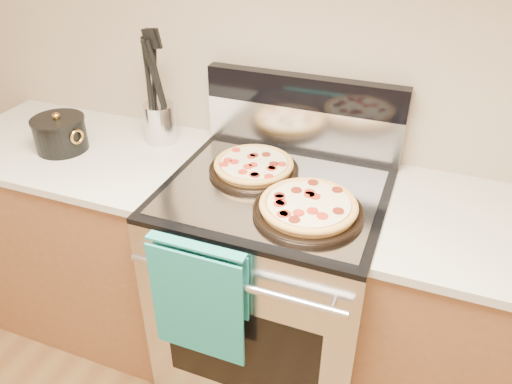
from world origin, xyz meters
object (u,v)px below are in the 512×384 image
(utensil_crock, at_px, (160,123))
(saucepan, at_px, (61,135))
(pepperoni_pizza_front, at_px, (308,208))
(range_body, at_px, (273,288))
(pepperoni_pizza_back, at_px, (254,166))

(utensil_crock, distance_m, saucepan, 0.39)
(pepperoni_pizza_front, distance_m, saucepan, 1.05)
(range_body, height_order, pepperoni_pizza_front, pepperoni_pizza_front)
(pepperoni_pizza_front, bearing_deg, range_body, 142.44)
(range_body, bearing_deg, pepperoni_pizza_back, 146.89)
(utensil_crock, xyz_separation_m, saucepan, (-0.33, -0.21, -0.02))
(range_body, distance_m, pepperoni_pizza_back, 0.51)
(pepperoni_pizza_back, distance_m, saucepan, 0.79)
(utensil_crock, relative_size, saucepan, 0.80)
(pepperoni_pizza_back, xyz_separation_m, utensil_crock, (-0.46, 0.13, 0.04))
(range_body, height_order, utensil_crock, utensil_crock)
(pepperoni_pizza_back, height_order, saucepan, saucepan)
(pepperoni_pizza_back, xyz_separation_m, pepperoni_pizza_front, (0.26, -0.19, 0.00))
(range_body, xyz_separation_m, pepperoni_pizza_back, (-0.11, 0.07, 0.50))
(range_body, xyz_separation_m, saucepan, (-0.89, -0.01, 0.52))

